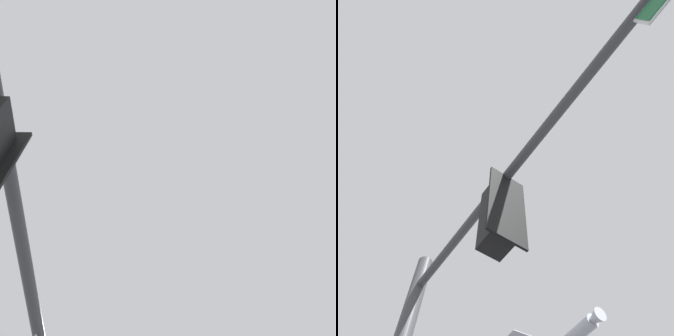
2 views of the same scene
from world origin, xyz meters
The scene contains 0 objects.
Camera 1 is at (-7.15, -9.31, 1.89)m, focal length 50.00 mm.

